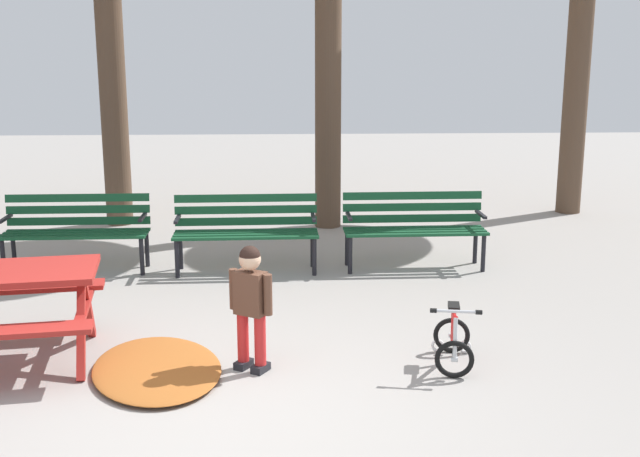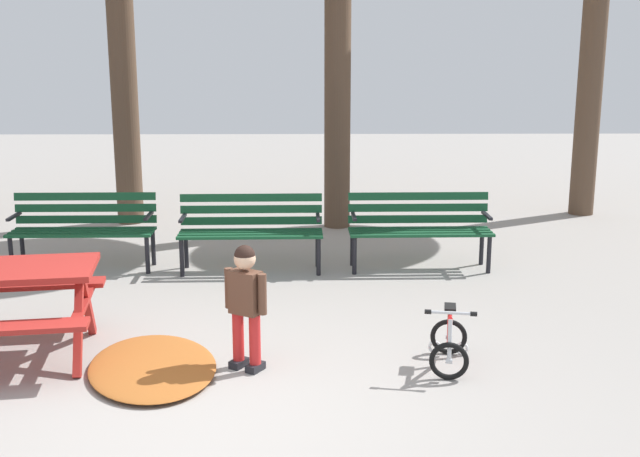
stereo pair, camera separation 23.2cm
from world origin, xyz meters
TOP-DOWN VIEW (x-y plane):
  - ground at (0.00, 0.00)m, footprint 36.00×36.00m
  - park_bench_far_left at (-1.83, 3.70)m, footprint 1.60×0.47m
  - park_bench_left at (0.07, 3.60)m, footprint 1.61×0.49m
  - park_bench_right at (1.97, 3.67)m, footprint 1.61×0.48m
  - child_standing at (0.23, 0.75)m, footprint 0.34×0.27m
  - kids_bicycle at (1.82, 0.78)m, footprint 0.44×0.60m
  - leaf_pile at (-0.50, 0.73)m, footprint 1.31×1.60m

SIDE VIEW (x-z plane):
  - ground at x=0.00m, z-range 0.00..0.00m
  - leaf_pile at x=-0.50m, z-range 0.00..0.07m
  - kids_bicycle at x=1.82m, z-range -0.07..0.47m
  - park_bench_far_left at x=-1.83m, z-range 0.08..0.94m
  - park_bench_left at x=0.07m, z-range 0.08..0.94m
  - park_bench_right at x=1.97m, z-range 0.08..0.94m
  - child_standing at x=0.23m, z-range 0.08..1.08m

